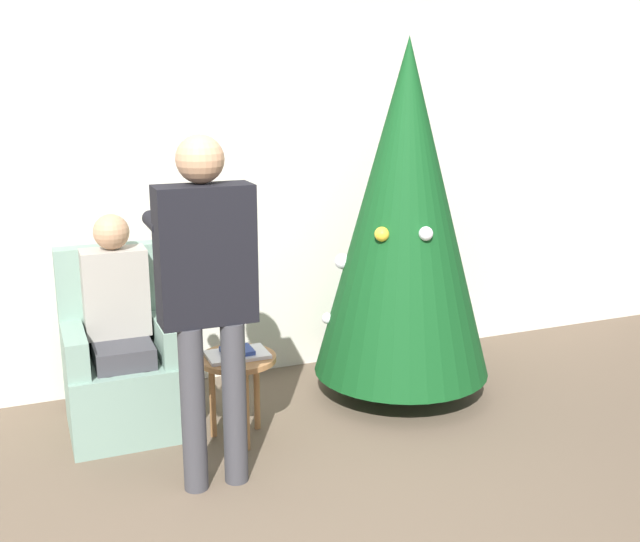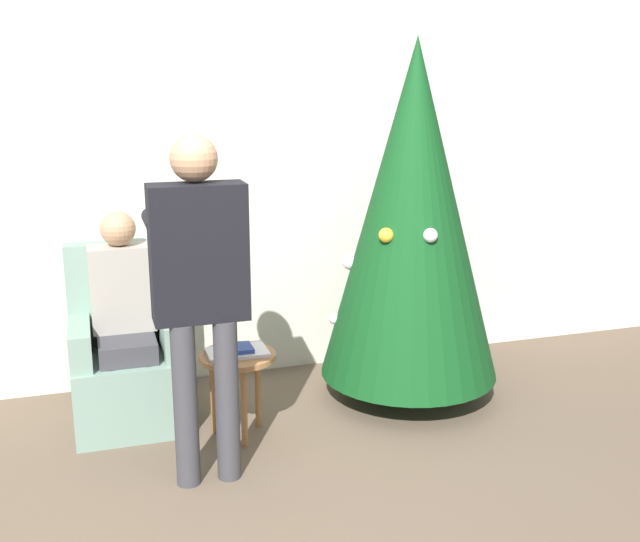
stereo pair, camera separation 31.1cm
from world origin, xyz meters
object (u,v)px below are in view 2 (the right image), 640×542
christmas_tree (413,213)px  side_stool (238,366)px  person_standing (200,278)px  person_seated (124,311)px  armchair (127,362)px

christmas_tree → side_stool: christmas_tree is taller
person_standing → person_seated: bearing=113.7°
christmas_tree → person_standing: 1.53m
armchair → person_standing: size_ratio=0.61×
person_seated → person_standing: person_standing is taller
christmas_tree → person_standing: bearing=-156.2°
christmas_tree → person_seated: bearing=175.1°
person_seated → armchair: bearing=90.0°
armchair → person_standing: person_standing is taller
christmas_tree → person_standing: christmas_tree is taller
person_seated → side_stool: person_seated is taller
person_standing → side_stool: bearing=57.6°
christmas_tree → side_stool: bearing=-168.8°
person_seated → side_stool: bearing=-32.9°
person_seated → christmas_tree: bearing=-4.9°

